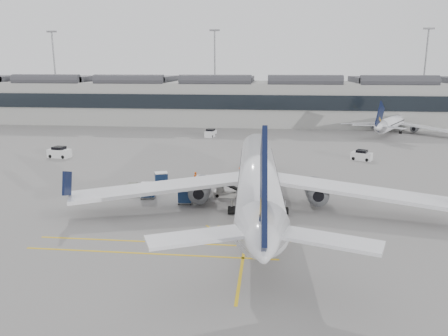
# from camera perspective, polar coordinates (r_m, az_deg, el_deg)

# --- Properties ---
(ground) EXTENTS (220.00, 220.00, 0.00)m
(ground) POSITION_cam_1_polar(r_m,az_deg,el_deg) (50.11, -8.08, -4.98)
(ground) COLOR gray
(ground) RESTS_ON ground
(terminal) EXTENTS (200.00, 20.45, 12.40)m
(terminal) POSITION_cam_1_polar(r_m,az_deg,el_deg) (118.94, 0.35, 8.85)
(terminal) COLOR #9E9E99
(terminal) RESTS_ON ground
(light_masts) EXTENTS (113.00, 0.60, 25.45)m
(light_masts) POSITION_cam_1_polar(r_m,az_deg,el_deg) (132.73, 0.26, 12.95)
(light_masts) COLOR slate
(light_masts) RESTS_ON ground
(apron_markings) EXTENTS (0.25, 60.00, 0.01)m
(apron_markings) POSITION_cam_1_polar(r_m,az_deg,el_deg) (58.22, 3.95, -2.24)
(apron_markings) COLOR gold
(apron_markings) RESTS_ON ground
(airliner_main) EXTENTS (40.87, 44.72, 11.88)m
(airliner_main) POSITION_cam_1_polar(r_m,az_deg,el_deg) (48.03, 4.49, -1.35)
(airliner_main) COLOR white
(airliner_main) RESTS_ON ground
(airliner_far) EXTENTS (25.46, 28.08, 8.24)m
(airliner_far) POSITION_cam_1_polar(r_m,az_deg,el_deg) (110.20, 21.33, 5.62)
(airliner_far) COLOR white
(airliner_far) RESTS_ON ground
(belt_loader) EXTENTS (4.20, 1.51, 1.71)m
(belt_loader) POSITION_cam_1_polar(r_m,az_deg,el_deg) (53.15, 0.45, -3.20)
(belt_loader) COLOR #BBB8B1
(belt_loader) RESTS_ON ground
(baggage_cart_a) EXTENTS (1.72, 1.46, 1.70)m
(baggage_cart_a) POSITION_cam_1_polar(r_m,az_deg,el_deg) (50.55, -5.13, -3.65)
(baggage_cart_a) COLOR gray
(baggage_cart_a) RESTS_ON ground
(baggage_cart_b) EXTENTS (1.97, 1.65, 2.01)m
(baggage_cart_b) POSITION_cam_1_polar(r_m,az_deg,el_deg) (54.93, -2.70, -2.03)
(baggage_cart_b) COLOR gray
(baggage_cart_b) RESTS_ON ground
(baggage_cart_c) EXTENTS (2.12, 1.94, 1.82)m
(baggage_cart_c) POSITION_cam_1_polar(r_m,az_deg,el_deg) (58.14, -8.19, -1.38)
(baggage_cart_c) COLOR gray
(baggage_cart_c) RESTS_ON ground
(baggage_cart_d) EXTENTS (1.92, 1.65, 1.85)m
(baggage_cart_d) POSITION_cam_1_polar(r_m,az_deg,el_deg) (53.16, -9.91, -2.85)
(baggage_cart_d) COLOR gray
(baggage_cart_d) RESTS_ON ground
(ramp_agent_a) EXTENTS (0.78, 0.67, 1.79)m
(ramp_agent_a) POSITION_cam_1_polar(r_m,az_deg,el_deg) (57.98, -3.70, -1.39)
(ramp_agent_a) COLOR #FF5B0D
(ramp_agent_a) RESTS_ON ground
(ramp_agent_b) EXTENTS (1.02, 0.87, 1.85)m
(ramp_agent_b) POSITION_cam_1_polar(r_m,az_deg,el_deg) (54.02, -2.93, -2.47)
(ramp_agent_b) COLOR #E1490B
(ramp_agent_b) RESTS_ON ground
(pushback_tug) EXTENTS (2.29, 1.44, 1.27)m
(pushback_tug) POSITION_cam_1_polar(r_m,az_deg,el_deg) (55.63, -11.87, -2.66)
(pushback_tug) COLOR #595A4D
(pushback_tug) RESTS_ON ground
(safety_cone_nose) EXTENTS (0.35, 0.35, 0.49)m
(safety_cone_nose) POSITION_cam_1_polar(r_m,az_deg,el_deg) (66.96, 2.09, 0.08)
(safety_cone_nose) COLOR #F24C0A
(safety_cone_nose) RESTS_ON ground
(safety_cone_engine) EXTENTS (0.32, 0.32, 0.44)m
(safety_cone_engine) POSITION_cam_1_polar(r_m,az_deg,el_deg) (56.34, 6.62, -2.61)
(safety_cone_engine) COLOR #F24C0A
(safety_cone_engine) RESTS_ON ground
(service_van_left) EXTENTS (3.95, 2.40, 1.91)m
(service_van_left) POSITION_cam_1_polar(r_m,az_deg,el_deg) (80.16, -20.71, 1.90)
(service_van_left) COLOR silver
(service_van_left) RESTS_ON ground
(service_van_mid) EXTENTS (2.37, 3.67, 1.74)m
(service_van_mid) POSITION_cam_1_polar(r_m,az_deg,el_deg) (96.61, -1.76, 4.57)
(service_van_mid) COLOR silver
(service_van_mid) RESTS_ON ground
(service_van_right) EXTENTS (3.73, 2.96, 1.71)m
(service_van_right) POSITION_cam_1_polar(r_m,az_deg,el_deg) (76.56, 17.53, 1.56)
(service_van_right) COLOR silver
(service_van_right) RESTS_ON ground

